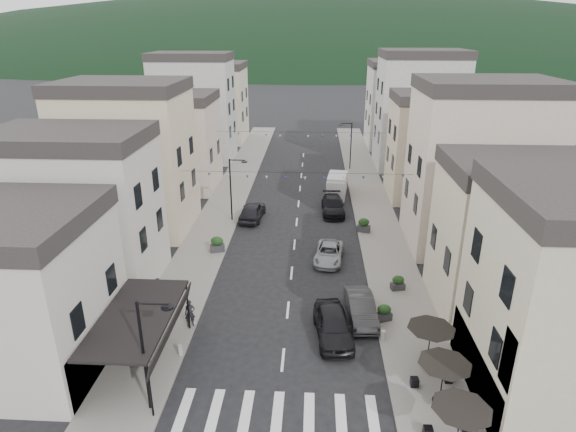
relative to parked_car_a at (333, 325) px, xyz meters
name	(u,v)px	position (x,y,z in m)	size (l,w,h in m)	color
sidewalk_left	(228,199)	(-10.30, 23.76, -0.78)	(4.00, 76.00, 0.12)	slate
sidewalk_right	(371,201)	(4.70, 23.76, -0.78)	(4.00, 76.00, 0.12)	slate
hill_backdrop	(313,55)	(-2.80, 291.76, -0.84)	(640.00, 360.00, 70.00)	black
boutique_awning	(141,318)	(-10.05, -3.24, 2.27)	(3.77, 7.50, 3.28)	black
buildings_row_left	(173,130)	(-17.30, 29.51, 5.28)	(10.20, 54.16, 14.00)	beige
buildings_row_right	(435,133)	(11.70, 28.35, 5.48)	(10.20, 54.16, 14.50)	#C0B198
cafe_terrace	(444,369)	(4.90, -5.44, 1.52)	(2.50, 8.10, 2.53)	black
streetlamp_left_near	(148,345)	(-8.62, -6.24, 2.86)	(1.70, 0.56, 6.00)	black
streetlamp_left_far	(233,183)	(-8.62, 17.76, 2.86)	(1.70, 0.56, 6.00)	black
streetlamp_right_far	(349,141)	(3.02, 35.76, 2.86)	(1.70, 0.56, 6.00)	black
bollards	(282,359)	(-2.80, -2.74, -0.42)	(11.66, 10.26, 0.60)	gray
bunting_near	(295,177)	(-2.80, 13.76, 4.81)	(19.00, 0.28, 0.62)	black
bunting_far	(301,135)	(-2.80, 29.76, 4.81)	(19.00, 0.28, 0.62)	black
parked_car_a	(333,325)	(0.00, 0.00, 0.00)	(1.99, 4.94, 1.68)	black
parked_car_b	(361,308)	(1.80, 2.05, -0.09)	(1.59, 4.57, 1.50)	#2F2F31
parked_car_c	(329,253)	(0.00, 10.00, -0.21)	(2.10, 4.56, 1.27)	gray
parked_car_d	(333,206)	(0.65, 20.32, -0.08)	(2.14, 5.26, 1.53)	black
parked_car_e	(252,211)	(-7.03, 18.27, -0.02)	(1.95, 4.84, 1.65)	black
delivery_van	(337,184)	(1.26, 25.87, 0.32)	(2.49, 5.11, 2.36)	#BBBBBD
pedestrian_a	(190,313)	(-8.60, 0.53, 0.15)	(0.63, 0.42, 1.74)	black
pedestrian_b	(159,289)	(-11.43, 3.44, 0.05)	(0.75, 0.58, 1.53)	black
planter_la	(139,353)	(-10.56, -3.00, -0.13)	(1.23, 0.99, 1.21)	#2F2E31
planter_lb	(217,244)	(-8.96, 10.91, -0.10)	(1.27, 0.91, 1.28)	#2D2D2F
planter_ra	(398,283)	(4.66, 5.60, -0.21)	(1.03, 0.71, 1.05)	#2B2B2D
planter_rb	(384,313)	(3.20, 1.79, -0.20)	(1.09, 0.85, 1.08)	#2C2C2E
planter_rc	(364,225)	(3.20, 15.59, -0.11)	(1.27, 0.98, 1.26)	#2F3032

